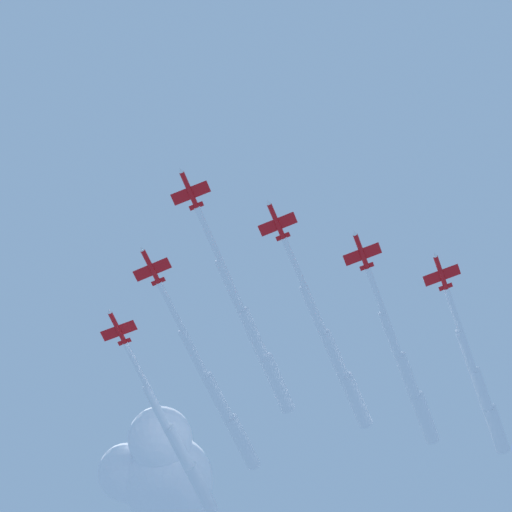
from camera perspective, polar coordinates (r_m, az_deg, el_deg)
jet_lead at (r=222.54m, az=-0.02°, el=-4.93°), size 63.26×26.48×3.84m
jet_port_inner at (r=225.52m, az=4.81°, el=-6.09°), size 60.19×26.63×3.77m
jet_starboard_inner at (r=230.87m, az=-2.14°, el=-8.61°), size 61.42×27.33×3.84m
jet_port_mid at (r=230.13m, az=9.08°, el=-7.20°), size 57.40×24.41×3.79m
jet_starboard_mid at (r=244.72m, az=-4.50°, el=-11.44°), size 60.49×25.39×3.72m
jet_port_outer at (r=240.14m, az=13.30°, el=-7.87°), size 56.11×24.31×3.72m
cloud_puff at (r=269.92m, az=-5.46°, el=-12.99°), size 42.82×31.57×27.12m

